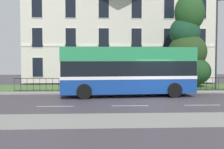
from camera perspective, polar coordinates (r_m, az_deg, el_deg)
The scene contains 6 objects.
ground_plane at distance 19.79m, azimuth 8.18°, elevation -4.45°, with size 60.00×56.00×0.18m.
georgian_townhouse at distance 34.93m, azimuth 0.84°, elevation 8.14°, with size 19.32×10.74×10.89m.
iron_verge_railing at distance 22.72m, azimuth 2.92°, elevation -1.81°, with size 16.64×0.04×0.97m.
evergreen_tree at distance 26.93m, azimuth 13.94°, elevation 4.81°, with size 3.83×3.83×7.90m.
single_decker_bus at distance 20.61m, azimuth 2.83°, elevation 0.73°, with size 9.07×3.22×3.28m.
street_lamp_post at distance 25.41m, azimuth 18.94°, elevation 6.85°, with size 0.36×0.24×7.35m.
Camera 1 is at (-3.84, -18.11, 2.63)m, focal length 48.95 mm.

